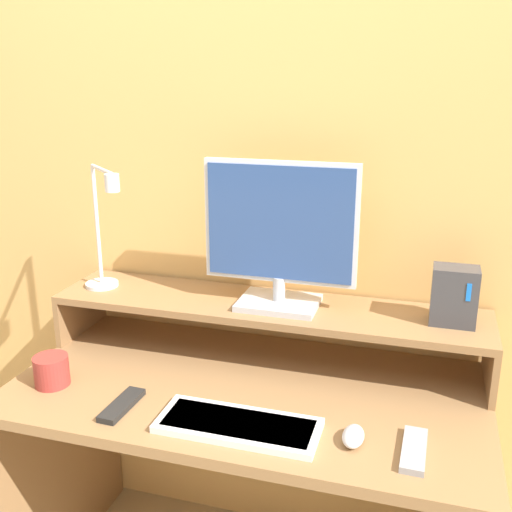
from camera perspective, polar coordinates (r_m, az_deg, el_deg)
The scene contains 11 objects.
wall_back at distance 1.85m, azimuth 2.51°, elevation 7.35°, with size 6.00×0.05×2.50m.
desk at distance 1.80m, azimuth -0.83°, elevation -18.02°, with size 1.29×0.67×0.73m.
monitor_shelf at distance 1.80m, azimuth 1.00°, elevation -5.26°, with size 1.29×0.28×0.17m.
monitor at distance 1.70m, azimuth 2.28°, elevation 2.02°, with size 0.44×0.18×0.43m.
desk_lamp at distance 1.88m, azimuth -14.30°, elevation 1.80°, with size 0.21×0.19×0.39m.
router_dock at distance 1.71m, azimuth 18.35°, elevation -3.61°, with size 0.12×0.09×0.16m.
keyboard at distance 1.51m, azimuth -1.70°, elevation -15.80°, with size 0.40×0.16×0.02m.
mouse at distance 1.47m, azimuth 9.24°, elevation -16.58°, with size 0.05×0.09×0.03m.
remote_control at distance 1.63m, azimuth -12.65°, elevation -13.69°, with size 0.06×0.16×0.02m.
remote_secondary at distance 1.47m, azimuth 14.81°, elevation -17.44°, with size 0.06×0.17×0.02m.
mug at distance 1.77m, azimuth -18.90°, elevation -10.29°, with size 0.10×0.10×0.08m.
Camera 1 is at (0.44, -1.07, 1.57)m, focal length 42.00 mm.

